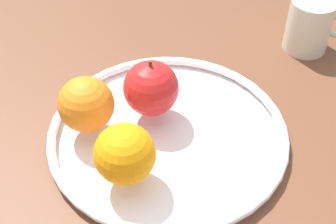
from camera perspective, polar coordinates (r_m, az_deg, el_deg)
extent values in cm
cube|color=brown|center=(63.68, 0.00, -4.40)|extent=(116.04, 116.04, 4.00)
cylinder|color=white|center=(61.98, 0.00, -2.99)|extent=(30.51, 30.51, 0.60)
torus|color=white|center=(61.32, 0.00, -2.42)|extent=(31.78, 31.78, 1.20)
sphere|color=red|center=(61.09, -2.10, 2.94)|extent=(7.45, 7.45, 7.45)
cylinder|color=#593819|center=(58.58, -2.20, 5.84)|extent=(0.44, 0.44, 1.20)
sphere|color=orange|center=(59.77, -10.05, 0.92)|extent=(7.28, 7.28, 7.28)
sphere|color=orange|center=(53.34, -5.34, -5.17)|extent=(7.26, 7.26, 7.26)
cylinder|color=beige|center=(78.39, 16.97, 10.20)|extent=(7.11, 7.11, 8.66)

